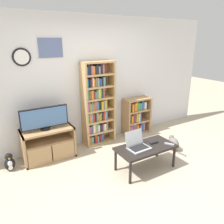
# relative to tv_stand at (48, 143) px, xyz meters

# --- Properties ---
(ground_plane) EXTENTS (18.00, 18.00, 0.00)m
(ground_plane) POSITION_rel_tv_stand_xyz_m (1.00, -1.52, -0.30)
(ground_plane) COLOR #BCAD93
(wall_back) EXTENTS (6.18, 0.09, 2.60)m
(wall_back) POSITION_rel_tv_stand_xyz_m (0.99, 0.31, 1.01)
(wall_back) COLOR silver
(wall_back) RESTS_ON ground_plane
(tv_stand) EXTENTS (0.93, 0.48, 0.59)m
(tv_stand) POSITION_rel_tv_stand_xyz_m (0.00, 0.00, 0.00)
(tv_stand) COLOR tan
(tv_stand) RESTS_ON ground_plane
(television) EXTENTS (0.84, 0.18, 0.42)m
(television) POSITION_rel_tv_stand_xyz_m (-0.03, -0.01, 0.51)
(television) COLOR black
(television) RESTS_ON tv_stand
(bookshelf_tall) EXTENTS (0.67, 0.29, 1.73)m
(bookshelf_tall) POSITION_rel_tv_stand_xyz_m (1.08, 0.13, 0.56)
(bookshelf_tall) COLOR tan
(bookshelf_tall) RESTS_ON ground_plane
(bookshelf_short) EXTENTS (0.65, 0.30, 0.85)m
(bookshelf_short) POSITION_rel_tv_stand_xyz_m (2.09, 0.12, 0.11)
(bookshelf_short) COLOR tan
(bookshelf_short) RESTS_ON ground_plane
(coffee_table) EXTENTS (1.01, 0.51, 0.42)m
(coffee_table) POSITION_rel_tv_stand_xyz_m (1.32, -1.21, 0.08)
(coffee_table) COLOR black
(coffee_table) RESTS_ON ground_plane
(laptop) EXTENTS (0.36, 0.31, 0.27)m
(laptop) POSITION_rel_tv_stand_xyz_m (1.17, -1.16, 0.19)
(laptop) COLOR #B7BABC
(laptop) RESTS_ON coffee_table
(remote_near_laptop) EXTENTS (0.16, 0.05, 0.02)m
(remote_near_laptop) POSITION_rel_tv_stand_xyz_m (1.52, -1.19, 0.13)
(remote_near_laptop) COLOR black
(remote_near_laptop) RESTS_ON coffee_table
(remote_far_from_laptop) EXTENTS (0.13, 0.16, 0.02)m
(remote_far_from_laptop) POSITION_rel_tv_stand_xyz_m (1.71, -1.36, 0.13)
(remote_far_from_laptop) COLOR #99999E
(remote_far_from_laptop) RESTS_ON coffee_table
(cat) EXTENTS (0.26, 0.50, 0.30)m
(cat) POSITION_rel_tv_stand_xyz_m (2.25, -0.96, -0.16)
(cat) COLOR slate
(cat) RESTS_ON ground_plane
(penguin_figurine) EXTENTS (0.17, 0.16, 0.32)m
(penguin_figurine) POSITION_rel_tv_stand_xyz_m (-0.69, -0.08, -0.15)
(penguin_figurine) COLOR black
(penguin_figurine) RESTS_ON ground_plane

